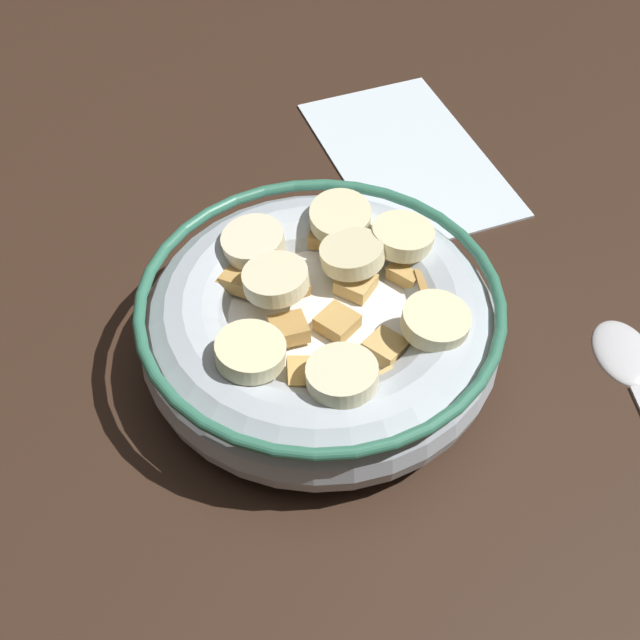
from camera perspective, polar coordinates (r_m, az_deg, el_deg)
name	(u,v)px	position (r cm, az deg, el deg)	size (l,w,h in cm)	color
ground_plane	(320,370)	(45.19, 0.00, -3.34)	(120.63, 120.63, 2.00)	#332116
cereal_bowl	(320,324)	(42.38, 0.03, -0.26)	(18.00, 18.00, 5.82)	#B2BCC6
spoon	(636,373)	(46.23, 20.44, -3.37)	(12.36, 9.94, 0.80)	silver
folded_napkin	(408,156)	(56.53, 5.92, 10.86)	(15.88, 9.53, 0.30)	silver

